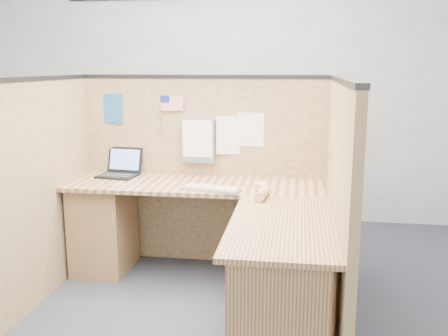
% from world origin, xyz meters
% --- Properties ---
extents(floor, '(5.00, 5.00, 0.00)m').
position_xyz_m(floor, '(0.00, 0.00, 0.00)').
color(floor, '#21242F').
rests_on(floor, ground).
extents(wall_back, '(5.00, 0.00, 5.00)m').
position_xyz_m(wall_back, '(0.00, 2.25, 1.40)').
color(wall_back, '#929496').
rests_on(wall_back, floor).
extents(cubicle_partitions, '(2.06, 1.83, 1.53)m').
position_xyz_m(cubicle_partitions, '(0.00, 0.43, 0.77)').
color(cubicle_partitions, brown).
rests_on(cubicle_partitions, floor).
extents(l_desk, '(1.95, 1.75, 0.73)m').
position_xyz_m(l_desk, '(0.18, 0.29, 0.39)').
color(l_desk, brown).
rests_on(l_desk, floor).
extents(laptop, '(0.32, 0.32, 0.22)m').
position_xyz_m(laptop, '(-0.67, 0.86, 0.78)').
color(laptop, black).
rests_on(laptop, l_desk).
extents(keyboard, '(0.43, 0.23, 0.03)m').
position_xyz_m(keyboard, '(0.15, 0.48, 0.74)').
color(keyboard, gray).
rests_on(keyboard, l_desk).
extents(mouse, '(0.12, 0.09, 0.04)m').
position_xyz_m(mouse, '(0.51, 0.52, 0.75)').
color(mouse, silver).
rests_on(mouse, l_desk).
extents(hand_forearm, '(0.11, 0.37, 0.08)m').
position_xyz_m(hand_forearm, '(0.52, 0.39, 0.77)').
color(hand_forearm, tan).
rests_on(hand_forearm, l_desk).
extents(blue_poster, '(0.18, 0.02, 0.24)m').
position_xyz_m(blue_poster, '(-0.76, 0.97, 1.25)').
color(blue_poster, '#1F538E').
rests_on(blue_poster, cubicle_partitions).
extents(american_flag, '(0.18, 0.01, 0.32)m').
position_xyz_m(american_flag, '(-0.27, 0.96, 1.30)').
color(american_flag, olive).
rests_on(american_flag, cubicle_partitions).
extents(file_holder, '(0.27, 0.05, 0.35)m').
position_xyz_m(file_holder, '(-0.04, 0.94, 1.01)').
color(file_holder, slate).
rests_on(file_holder, cubicle_partitions).
extents(paper_left, '(0.21, 0.01, 0.27)m').
position_xyz_m(paper_left, '(0.37, 0.97, 1.11)').
color(paper_left, white).
rests_on(paper_left, cubicle_partitions).
extents(paper_right, '(0.24, 0.03, 0.30)m').
position_xyz_m(paper_right, '(0.22, 0.97, 1.06)').
color(paper_right, white).
rests_on(paper_right, cubicle_partitions).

